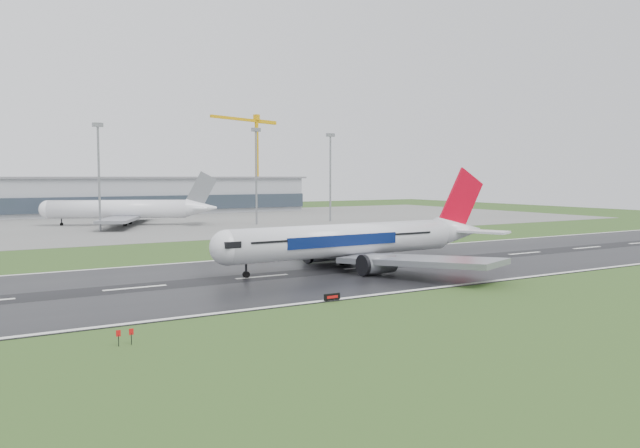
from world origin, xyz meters
TOP-DOWN VIEW (x-y plane):
  - ground at (0.00, 0.00)m, footprint 520.00×520.00m
  - runway at (0.00, 0.00)m, footprint 400.00×45.00m
  - apron at (0.00, 125.00)m, footprint 400.00×130.00m
  - terminal at (0.00, 185.00)m, footprint 240.00×36.00m
  - main_airliner at (39.88, 0.71)m, footprint 57.92×55.28m
  - parked_airliner at (27.80, 118.75)m, footprint 74.43×72.47m
  - tower_crane at (112.61, 200.00)m, footprint 43.97×22.02m
  - runway_sign at (19.24, -22.31)m, footprint 2.29×0.86m
  - floodmast_3 at (15.79, 100.00)m, footprint 0.64×0.64m
  - floodmast_4 at (65.70, 100.00)m, footprint 0.64×0.64m
  - floodmast_5 at (94.31, 100.00)m, footprint 0.64×0.64m

SIDE VIEW (x-z plane):
  - ground at x=0.00m, z-range 0.00..0.00m
  - apron at x=0.00m, z-range 0.00..0.08m
  - runway at x=0.00m, z-range 0.00..0.10m
  - runway_sign at x=19.24m, z-range 0.00..1.04m
  - terminal at x=0.00m, z-range 0.00..15.00m
  - main_airliner at x=39.88m, z-range 0.10..16.86m
  - parked_airliner at x=27.80m, z-range 0.08..16.91m
  - floodmast_5 at x=94.31m, z-range 0.00..29.78m
  - floodmast_3 at x=15.79m, z-range 0.00..30.13m
  - floodmast_4 at x=65.70m, z-range 0.00..30.57m
  - tower_crane at x=112.61m, z-range 0.00..46.40m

